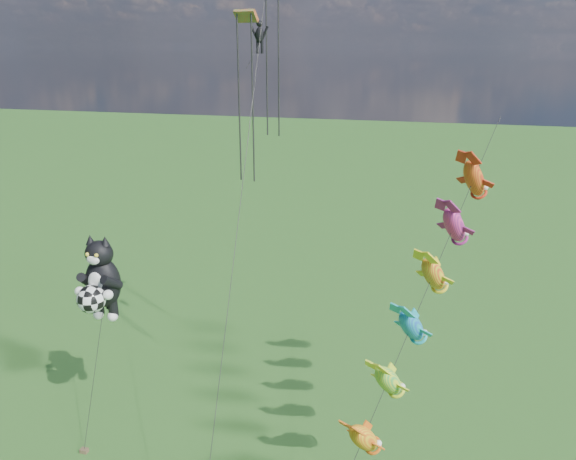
# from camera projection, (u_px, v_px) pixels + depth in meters

# --- Properties ---
(cat_kite_rig) EXTENTS (2.20, 4.01, 11.33)m
(cat_kite_rig) POSITION_uv_depth(u_px,v_px,m) (100.00, 281.00, 29.66)
(cat_kite_rig) COLOR brown
(cat_kite_rig) RESTS_ON ground
(fish_windsock_rig) EXTENTS (7.13, 14.39, 17.38)m
(fish_windsock_rig) POSITION_uv_depth(u_px,v_px,m) (422.00, 300.00, 25.28)
(fish_windsock_rig) COLOR brown
(fish_windsock_rig) RESTS_ON ground
(parafoil_rig) EXTENTS (2.76, 17.43, 26.34)m
(parafoil_rig) POSITION_uv_depth(u_px,v_px,m) (258.00, 50.00, 27.13)
(parafoil_rig) COLOR brown
(parafoil_rig) RESTS_ON ground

